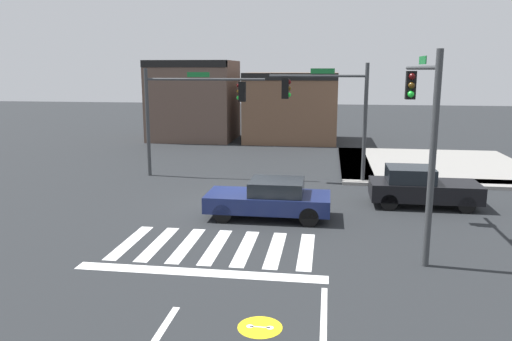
% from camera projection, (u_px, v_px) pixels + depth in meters
% --- Properties ---
extents(ground_plane, '(120.00, 120.00, 0.00)m').
position_uv_depth(ground_plane, '(241.00, 207.00, 19.53)').
color(ground_plane, '#232628').
extents(crosswalk_near, '(5.89, 3.10, 0.01)m').
position_uv_depth(crosswalk_near, '(216.00, 246.00, 15.17)').
color(crosswalk_near, silver).
rests_on(crosswalk_near, ground_plane).
extents(bike_detector_marking, '(0.94, 0.94, 0.01)m').
position_uv_depth(bike_detector_marking, '(260.00, 327.00, 10.41)').
color(bike_detector_marking, yellow).
rests_on(bike_detector_marking, ground_plane).
extents(curb_corner_northeast, '(10.00, 10.60, 0.15)m').
position_uv_depth(curb_corner_northeast, '(423.00, 166.00, 27.46)').
color(curb_corner_northeast, gray).
rests_on(curb_corner_northeast, ground_plane).
extents(storefront_row, '(13.86, 5.87, 5.93)m').
position_uv_depth(storefront_row, '(242.00, 103.00, 37.68)').
color(storefront_row, brown).
rests_on(storefront_row, ground_plane).
extents(traffic_signal_southeast, '(0.32, 5.37, 5.79)m').
position_uv_depth(traffic_signal_southeast, '(422.00, 113.00, 14.78)').
color(traffic_signal_southeast, '#383A3D').
rests_on(traffic_signal_southeast, ground_plane).
extents(traffic_signal_northeast, '(4.54, 0.32, 5.58)m').
position_uv_depth(traffic_signal_northeast, '(329.00, 103.00, 23.11)').
color(traffic_signal_northeast, '#383A3D').
rests_on(traffic_signal_northeast, ground_plane).
extents(traffic_signal_northwest, '(5.96, 0.32, 5.34)m').
position_uv_depth(traffic_signal_northwest, '(191.00, 103.00, 24.35)').
color(traffic_signal_northwest, '#383A3D').
rests_on(traffic_signal_northwest, ground_plane).
extents(car_black, '(4.14, 1.86, 1.54)m').
position_uv_depth(car_black, '(421.00, 187.00, 19.57)').
color(car_black, black).
rests_on(car_black, ground_plane).
extents(car_navy, '(4.44, 1.93, 1.40)m').
position_uv_depth(car_navy, '(270.00, 199.00, 18.02)').
color(car_navy, '#141E4C').
rests_on(car_navy, ground_plane).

